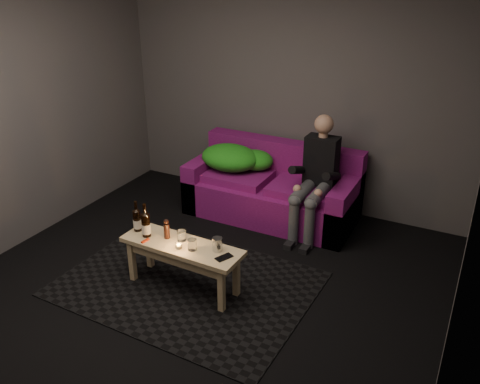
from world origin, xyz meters
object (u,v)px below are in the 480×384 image
at_px(coffee_table, 182,252).
at_px(beer_bottle_a, 137,220).
at_px(steel_cup, 217,244).
at_px(beer_bottle_b, 146,224).
at_px(sofa, 273,191).
at_px(person, 316,175).

xyz_separation_m(coffee_table, beer_bottle_a, (-0.47, 0.02, 0.18)).
xyz_separation_m(coffee_table, steel_cup, (0.32, 0.05, 0.14)).
relative_size(beer_bottle_a, beer_bottle_b, 0.92).
bearing_deg(sofa, steel_cup, -82.90).
xyz_separation_m(coffee_table, beer_bottle_b, (-0.34, -0.02, 0.19)).
height_order(person, steel_cup, person).
height_order(sofa, beer_bottle_b, sofa).
xyz_separation_m(person, coffee_table, (-0.64, -1.49, -0.27)).
xyz_separation_m(beer_bottle_a, steel_cup, (0.79, 0.03, -0.05)).
bearing_deg(coffee_table, beer_bottle_a, 177.30).
distance_m(sofa, person, 0.64).
height_order(coffee_table, beer_bottle_b, beer_bottle_b).
relative_size(sofa, beer_bottle_b, 5.96).
bearing_deg(sofa, person, -15.83).
relative_size(person, steel_cup, 10.56).
distance_m(person, beer_bottle_b, 1.80).
bearing_deg(coffee_table, person, 66.63).
height_order(beer_bottle_a, beer_bottle_b, beer_bottle_b).
bearing_deg(beer_bottle_a, beer_bottle_b, -18.98).
bearing_deg(beer_bottle_b, coffee_table, 3.71).
relative_size(coffee_table, beer_bottle_a, 3.84).
height_order(person, beer_bottle_b, person).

